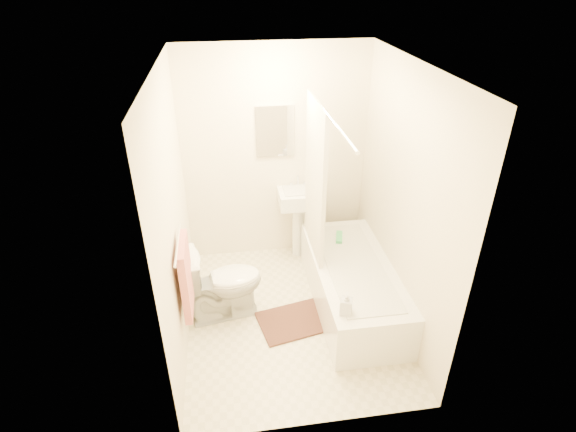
{
  "coord_description": "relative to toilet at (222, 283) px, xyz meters",
  "views": [
    {
      "loc": [
        -0.53,
        -3.32,
        3.07
      ],
      "look_at": [
        0.0,
        0.25,
        1.0
      ],
      "focal_mm": 28.0,
      "sensor_mm": 36.0,
      "label": 1
    }
  ],
  "objects": [
    {
      "name": "floor",
      "position": [
        0.65,
        -0.14,
        -0.38
      ],
      "size": [
        2.4,
        2.4,
        0.0
      ],
      "primitive_type": "plane",
      "color": "beige",
      "rests_on": "ground"
    },
    {
      "name": "ceiling",
      "position": [
        0.65,
        -0.14,
        2.02
      ],
      "size": [
        2.4,
        2.4,
        0.0
      ],
      "primitive_type": "plane",
      "color": "white",
      "rests_on": "ground"
    },
    {
      "name": "wall_back",
      "position": [
        0.65,
        1.06,
        0.82
      ],
      "size": [
        2.0,
        0.02,
        2.4
      ],
      "primitive_type": "cube",
      "color": "beige",
      "rests_on": "ground"
    },
    {
      "name": "wall_left",
      "position": [
        -0.35,
        -0.14,
        0.82
      ],
      "size": [
        0.02,
        2.4,
        2.4
      ],
      "primitive_type": "cube",
      "color": "beige",
      "rests_on": "ground"
    },
    {
      "name": "wall_right",
      "position": [
        1.65,
        -0.14,
        0.82
      ],
      "size": [
        0.02,
        2.4,
        2.4
      ],
      "primitive_type": "cube",
      "color": "beige",
      "rests_on": "ground"
    },
    {
      "name": "mirror",
      "position": [
        0.65,
        1.04,
        1.12
      ],
      "size": [
        0.4,
        0.03,
        0.55
      ],
      "primitive_type": "cube",
      "color": "white",
      "rests_on": "wall_back"
    },
    {
      "name": "curtain_rod",
      "position": [
        0.95,
        -0.04,
        1.62
      ],
      "size": [
        0.03,
        1.7,
        0.03
      ],
      "primitive_type": "cylinder",
      "rotation": [
        1.57,
        0.0,
        0.0
      ],
      "color": "silver",
      "rests_on": "wall_back"
    },
    {
      "name": "shower_curtain",
      "position": [
        0.95,
        0.36,
        0.84
      ],
      "size": [
        0.04,
        0.8,
        1.55
      ],
      "primitive_type": "cube",
      "color": "silver",
      "rests_on": "curtain_rod"
    },
    {
      "name": "towel_bar",
      "position": [
        -0.31,
        -0.39,
        0.72
      ],
      "size": [
        0.02,
        0.6,
        0.02
      ],
      "primitive_type": "cylinder",
      "rotation": [
        1.57,
        0.0,
        0.0
      ],
      "color": "silver",
      "rests_on": "wall_left"
    },
    {
      "name": "towel",
      "position": [
        -0.28,
        -0.39,
        0.4
      ],
      "size": [
        0.06,
        0.45,
        0.66
      ],
      "primitive_type": "cube",
      "color": "#CC7266",
      "rests_on": "towel_bar"
    },
    {
      "name": "toilet_paper",
      "position": [
        -0.28,
        -0.02,
        0.32
      ],
      "size": [
        0.11,
        0.12,
        0.12
      ],
      "primitive_type": "cylinder",
      "rotation": [
        0.0,
        1.57,
        0.0
      ],
      "color": "white",
      "rests_on": "wall_left"
    },
    {
      "name": "toilet",
      "position": [
        0.0,
        0.0,
        0.0
      ],
      "size": [
        0.83,
        0.56,
        0.76
      ],
      "primitive_type": "imported",
      "rotation": [
        0.0,
        0.0,
        1.74
      ],
      "color": "white",
      "rests_on": "floor"
    },
    {
      "name": "sink",
      "position": [
        0.9,
        0.92,
        0.09
      ],
      "size": [
        0.47,
        0.38,
        0.93
      ],
      "primitive_type": null,
      "rotation": [
        0.0,
        0.0,
        -0.0
      ],
      "color": "white",
      "rests_on": "floor"
    },
    {
      "name": "bathtub",
      "position": [
        1.28,
        -0.04,
        -0.14
      ],
      "size": [
        0.74,
        1.69,
        0.48
      ],
      "primitive_type": null,
      "color": "white",
      "rests_on": "floor"
    },
    {
      "name": "bath_mat",
      "position": [
        0.65,
        -0.23,
        -0.37
      ],
      "size": [
        0.72,
        0.6,
        0.02
      ],
      "primitive_type": "cube",
      "rotation": [
        0.0,
        0.0,
        0.21
      ],
      "color": "#54261D",
      "rests_on": "floor"
    },
    {
      "name": "soap_bottle",
      "position": [
        1.03,
        -0.69,
        0.2
      ],
      "size": [
        0.13,
        0.13,
        0.21
      ],
      "primitive_type": "imported",
      "rotation": [
        0.0,
        0.0,
        -0.37
      ],
      "color": "white",
      "rests_on": "bathtub"
    },
    {
      "name": "scrub_brush",
      "position": [
        1.26,
        0.44,
        0.12
      ],
      "size": [
        0.12,
        0.23,
        0.04
      ],
      "primitive_type": "cube",
      "rotation": [
        0.0,
        0.0,
        -0.27
      ],
      "color": "#47C165",
      "rests_on": "bathtub"
    }
  ]
}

